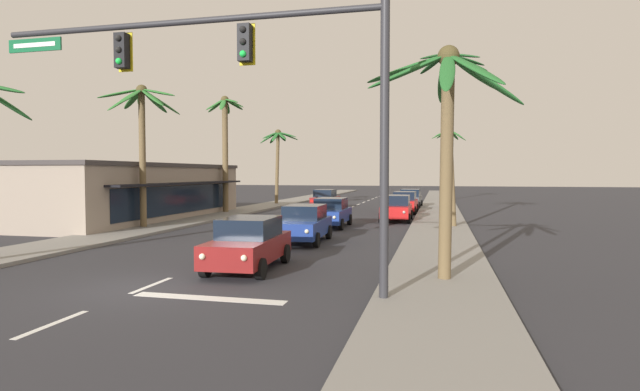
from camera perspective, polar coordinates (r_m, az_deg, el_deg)
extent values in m
plane|color=#2D2D33|center=(14.56, -19.44, -9.96)|extent=(220.00, 220.00, 0.00)
cube|color=gray|center=(32.07, 13.45, -2.95)|extent=(3.20, 110.00, 0.14)
cube|color=gray|center=(35.64, -12.53, -2.39)|extent=(3.20, 110.00, 0.14)
cube|color=silver|center=(12.00, -28.23, -12.80)|extent=(0.16, 2.00, 0.01)
cube|color=silver|center=(14.86, -18.65, -9.67)|extent=(0.16, 2.00, 0.01)
cube|color=silver|center=(18.02, -12.39, -7.45)|extent=(0.16, 2.00, 0.01)
cube|color=silver|center=(21.35, -8.07, -5.85)|extent=(0.16, 2.00, 0.01)
cube|color=silver|center=(24.77, -4.95, -4.66)|extent=(0.16, 2.00, 0.01)
cube|color=silver|center=(28.25, -2.60, -3.76)|extent=(0.16, 2.00, 0.01)
cube|color=silver|center=(31.78, -0.77, -3.05)|extent=(0.16, 2.00, 0.01)
cube|color=silver|center=(35.34, 0.69, -2.48)|extent=(0.16, 2.00, 0.01)
cube|color=silver|center=(38.92, 1.88, -2.01)|extent=(0.16, 2.00, 0.01)
cube|color=silver|center=(42.52, 2.87, -1.62)|extent=(0.16, 2.00, 0.01)
cube|color=silver|center=(46.13, 3.70, -1.30)|extent=(0.16, 2.00, 0.01)
cube|color=silver|center=(49.74, 4.42, -1.02)|extent=(0.16, 2.00, 0.01)
cube|color=silver|center=(53.37, 5.03, -0.77)|extent=(0.16, 2.00, 0.01)
cube|color=silver|center=(57.00, 5.57, -0.56)|extent=(0.16, 2.00, 0.01)
cube|color=silver|center=(60.64, 6.04, -0.37)|extent=(0.16, 2.00, 0.01)
cube|color=silver|center=(64.28, 6.46, -0.21)|extent=(0.16, 2.00, 0.01)
cube|color=silver|center=(67.92, 6.84, -0.06)|extent=(0.16, 2.00, 0.01)
cube|color=silver|center=(71.57, 7.17, 0.07)|extent=(0.16, 2.00, 0.01)
cube|color=silver|center=(75.22, 7.48, 0.19)|extent=(0.16, 2.00, 0.01)
cube|color=silver|center=(78.87, 7.75, 0.30)|extent=(0.16, 2.00, 0.01)
cube|color=silver|center=(12.99, -12.56, -11.38)|extent=(4.00, 0.44, 0.01)
cylinder|color=#2D2D33|center=(11.96, 7.38, 5.55)|extent=(0.22, 0.22, 7.50)
cylinder|color=#2D2D33|center=(14.09, -15.54, 18.53)|extent=(10.50, 0.16, 0.16)
cube|color=black|center=(13.18, -8.57, 16.85)|extent=(0.32, 0.26, 0.92)
sphere|color=black|center=(13.14, -8.82, 18.25)|extent=(0.17, 0.17, 0.17)
sphere|color=black|center=(13.06, -8.81, 16.98)|extent=(0.17, 0.17, 0.17)
sphere|color=#1EE54C|center=(12.99, -8.81, 15.70)|extent=(0.17, 0.17, 0.17)
cube|color=yellow|center=(13.33, -8.30, 16.69)|extent=(0.42, 0.03, 1.04)
cube|color=black|center=(14.81, -21.69, 15.10)|extent=(0.32, 0.26, 0.92)
sphere|color=black|center=(14.77, -22.04, 16.32)|extent=(0.17, 0.17, 0.17)
sphere|color=black|center=(14.70, -22.02, 15.19)|extent=(0.17, 0.17, 0.17)
sphere|color=#1EE54C|center=(14.64, -22.00, 14.04)|extent=(0.17, 0.17, 0.17)
cube|color=yellow|center=(14.95, -21.32, 14.99)|extent=(0.42, 0.03, 1.04)
cube|color=#146038|center=(16.60, -29.78, 14.68)|extent=(1.71, 0.05, 0.36)
cube|color=white|center=(16.58, -29.85, 14.70)|extent=(1.37, 0.01, 0.12)
cube|color=maroon|center=(16.38, -8.19, -6.03)|extent=(1.95, 4.37, 0.72)
cube|color=black|center=(16.43, -8.03, -3.61)|extent=(1.70, 2.27, 0.64)
cylinder|color=black|center=(14.84, -6.80, -8.33)|extent=(0.25, 0.65, 0.64)
cylinder|color=black|center=(15.45, -12.97, -7.95)|extent=(0.25, 0.65, 0.64)
cylinder|color=black|center=(17.53, -3.97, -6.63)|extent=(0.25, 0.65, 0.64)
cylinder|color=black|center=(18.04, -9.31, -6.39)|extent=(0.25, 0.65, 0.64)
sphere|color=#F9EFC6|center=(14.14, -8.69, -7.07)|extent=(0.18, 0.18, 0.18)
sphere|color=#F9EFC6|center=(14.60, -13.31, -6.81)|extent=(0.18, 0.18, 0.18)
cube|color=red|center=(18.22, -3.99, -4.82)|extent=(0.24, 0.07, 0.20)
cube|color=red|center=(18.60, -7.94, -4.68)|extent=(0.24, 0.07, 0.20)
cube|color=navy|center=(22.48, -1.82, -3.66)|extent=(1.90, 4.36, 0.72)
cube|color=black|center=(22.56, -1.74, -1.90)|extent=(1.67, 2.25, 0.64)
cylinder|color=black|center=(20.96, -0.42, -5.10)|extent=(0.24, 0.65, 0.64)
cylinder|color=black|center=(21.38, -4.96, -4.96)|extent=(0.24, 0.65, 0.64)
cylinder|color=black|center=(23.72, 1.00, -4.20)|extent=(0.24, 0.65, 0.64)
cylinder|color=black|center=(24.10, -3.04, -4.10)|extent=(0.24, 0.65, 0.64)
sphere|color=#F9EFC6|center=(20.23, -1.53, -4.13)|extent=(0.18, 0.18, 0.18)
sphere|color=#F9EFC6|center=(20.55, -4.91, -4.03)|extent=(0.18, 0.18, 0.18)
cube|color=red|center=(24.44, 0.85, -2.92)|extent=(0.24, 0.07, 0.20)
cube|color=red|center=(24.71, -2.16, -2.86)|extent=(0.24, 0.07, 0.20)
cube|color=navy|center=(28.82, 1.25, -2.28)|extent=(1.82, 4.32, 0.72)
cube|color=black|center=(28.92, 1.31, -0.91)|extent=(1.63, 2.22, 0.64)
cylinder|color=black|center=(27.30, 2.44, -3.31)|extent=(0.23, 0.64, 0.64)
cylinder|color=black|center=(27.66, -1.09, -3.23)|extent=(0.23, 0.64, 0.64)
cylinder|color=black|center=(30.09, 3.39, -2.77)|extent=(0.23, 0.64, 0.64)
cylinder|color=black|center=(30.41, 0.18, -2.70)|extent=(0.23, 0.64, 0.64)
sphere|color=#F9EFC6|center=(26.57, 1.64, -2.52)|extent=(0.18, 0.18, 0.18)
sphere|color=#F9EFC6|center=(26.83, -0.96, -2.47)|extent=(0.18, 0.18, 0.18)
cube|color=red|center=(30.81, 3.25, -1.78)|extent=(0.24, 0.06, 0.20)
cube|color=red|center=(31.05, 0.84, -1.74)|extent=(0.24, 0.06, 0.20)
cube|color=maroon|center=(43.79, 0.63, -0.61)|extent=(1.81, 4.32, 0.72)
cube|color=black|center=(43.61, 0.58, 0.27)|extent=(1.63, 2.22, 0.64)
cylinder|color=black|center=(45.39, -0.01, -0.95)|extent=(0.23, 0.64, 0.64)
cylinder|color=black|center=(45.00, 2.12, -0.99)|extent=(0.23, 0.64, 0.64)
cylinder|color=black|center=(42.65, -0.95, -1.18)|extent=(0.23, 0.64, 0.64)
cylinder|color=black|center=(42.23, 1.32, -1.22)|extent=(0.23, 0.64, 0.64)
sphere|color=#B2B2AD|center=(46.03, 0.51, -0.36)|extent=(0.18, 0.18, 0.18)
sphere|color=#B2B2AD|center=(45.76, 2.02, -0.38)|extent=(0.18, 0.18, 0.18)
cube|color=red|center=(41.85, -0.94, -0.62)|extent=(0.24, 0.06, 0.20)
cube|color=red|center=(41.53, 0.82, -0.65)|extent=(0.24, 0.06, 0.20)
cube|color=#4C515B|center=(45.10, 10.28, -0.56)|extent=(1.89, 4.35, 0.72)
cube|color=black|center=(45.22, 10.31, 0.31)|extent=(1.67, 2.25, 0.64)
cylinder|color=black|center=(43.65, 11.25, -1.15)|extent=(0.24, 0.65, 0.64)
cylinder|color=black|center=(43.80, 9.00, -1.11)|extent=(0.24, 0.65, 0.64)
cylinder|color=black|center=(46.47, 11.49, -0.92)|extent=(0.24, 0.65, 0.64)
cylinder|color=black|center=(46.62, 9.37, -0.90)|extent=(0.24, 0.65, 0.64)
sphere|color=#B2B2AD|center=(42.89, 10.86, -0.62)|extent=(0.18, 0.18, 0.18)
sphere|color=#B2B2AD|center=(43.00, 9.21, -0.60)|extent=(0.18, 0.18, 0.18)
cube|color=red|center=(47.20, 11.31, -0.31)|extent=(0.24, 0.07, 0.20)
cube|color=red|center=(47.31, 9.71, -0.29)|extent=(0.24, 0.07, 0.20)
cube|color=red|center=(39.16, 9.64, -1.03)|extent=(1.85, 4.34, 0.72)
cube|color=black|center=(39.28, 9.67, -0.02)|extent=(1.65, 2.23, 0.64)
cylinder|color=black|center=(37.71, 10.76, -1.72)|extent=(0.23, 0.64, 0.64)
cylinder|color=black|center=(37.86, 8.15, -1.69)|extent=(0.23, 0.64, 0.64)
cylinder|color=black|center=(40.54, 11.02, -1.43)|extent=(0.23, 0.64, 0.64)
cylinder|color=black|center=(40.68, 8.60, -1.39)|extent=(0.23, 0.64, 0.64)
sphere|color=#B2B2AD|center=(36.95, 10.31, -1.12)|extent=(0.18, 0.18, 0.18)
sphere|color=#B2B2AD|center=(37.06, 8.40, -1.10)|extent=(0.18, 0.18, 0.18)
cube|color=red|center=(41.26, 10.81, -0.72)|extent=(0.24, 0.06, 0.20)
cube|color=red|center=(41.36, 8.99, -0.69)|extent=(0.24, 0.06, 0.20)
cube|color=red|center=(32.73, 8.72, -1.73)|extent=(1.78, 4.31, 0.72)
cube|color=black|center=(32.83, 8.75, -0.52)|extent=(1.61, 2.21, 0.64)
cylinder|color=black|center=(31.29, 10.09, -2.60)|extent=(0.22, 0.64, 0.64)
cylinder|color=black|center=(31.43, 6.95, -2.55)|extent=(0.22, 0.64, 0.64)
cylinder|color=black|center=(34.11, 10.35, -2.17)|extent=(0.22, 0.64, 0.64)
cylinder|color=black|center=(34.24, 7.46, -2.13)|extent=(0.22, 0.64, 0.64)
sphere|color=#B2B2AD|center=(30.52, 9.57, -1.89)|extent=(0.18, 0.18, 0.18)
sphere|color=#B2B2AD|center=(30.62, 7.25, -1.86)|extent=(0.18, 0.18, 0.18)
cube|color=red|center=(34.83, 10.08, -1.31)|extent=(0.24, 0.06, 0.20)
cube|color=red|center=(34.92, 7.92, -1.29)|extent=(0.24, 0.06, 0.20)
ellipsoid|color=#236028|center=(20.81, -32.40, 8.98)|extent=(1.25, 1.81, 1.25)
cylinder|color=brown|center=(29.40, -19.61, 3.79)|extent=(0.38, 0.35, 7.64)
ellipsoid|color=#2D702D|center=(28.88, -18.02, 11.14)|extent=(2.43, 0.91, 0.65)
ellipsoid|color=#2D702D|center=(29.63, -17.70, 10.13)|extent=(2.01, 1.44, 1.44)
ellipsoid|color=#2D702D|center=(30.51, -18.37, 10.16)|extent=(0.65, 2.27, 1.18)
ellipsoid|color=#2D702D|center=(30.84, -19.77, 10.39)|extent=(1.68, 2.17, 0.82)
ellipsoid|color=#2D702D|center=(30.69, -20.58, 10.24)|extent=(2.16, 1.57, 1.01)
ellipsoid|color=#2D702D|center=(29.98, -21.94, 10.76)|extent=(2.39, 1.21, 0.65)
ellipsoid|color=#2D702D|center=(29.14, -21.39, 10.16)|extent=(1.26, 2.05, 1.48)
ellipsoid|color=#2D702D|center=(28.75, -20.84, 10.56)|extent=(0.46, 2.24, 1.21)
ellipsoid|color=#2D702D|center=(28.74, -18.61, 10.59)|extent=(2.16, 1.38, 1.22)
sphere|color=#4C4223|center=(29.73, -19.71, 11.27)|extent=(0.60, 0.60, 0.60)
cylinder|color=brown|center=(39.06, -10.77, 4.32)|extent=(0.44, 0.43, 8.67)
ellipsoid|color=#2D702D|center=(38.92, -9.80, 10.36)|extent=(1.78, 0.73, 0.83)
ellipsoid|color=#2D702D|center=(39.88, -9.80, 10.20)|extent=(1.25, 1.70, 0.79)
ellipsoid|color=#2D702D|center=(40.14, -10.61, 9.95)|extent=(0.78, 1.68, 1.06)
ellipsoid|color=#2D702D|center=(40.14, -11.54, 10.28)|extent=(1.74, 1.28, 0.60)
ellipsoid|color=#2D702D|center=(39.84, -11.75, 10.00)|extent=(1.68, 0.72, 1.04)
ellipsoid|color=#2D702D|center=(39.04, -11.85, 10.14)|extent=(1.33, 1.52, 1.06)
ellipsoid|color=#2D702D|center=(38.64, -11.04, 10.19)|extent=(0.75, 1.65, 1.11)
ellipsoid|color=#2D702D|center=(38.67, -10.13, 10.62)|extent=(1.71, 1.35, 0.56)
sphere|color=#4C4223|center=(39.44, -10.82, 10.69)|extent=(0.60, 0.60, 0.60)
cylinder|color=brown|center=(49.09, -4.91, 3.03)|extent=(0.54, 0.33, 7.03)
ellipsoid|color=#236028|center=(48.67, -3.78, 6.97)|extent=(2.10, 0.87, 0.70)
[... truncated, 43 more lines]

